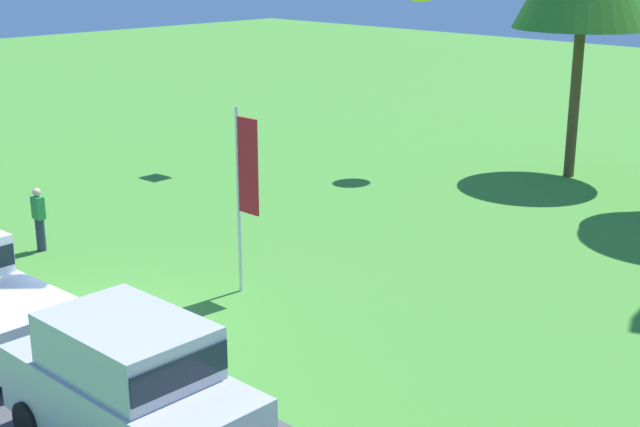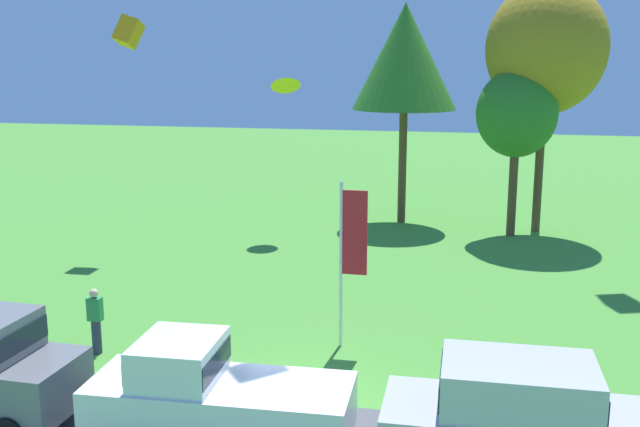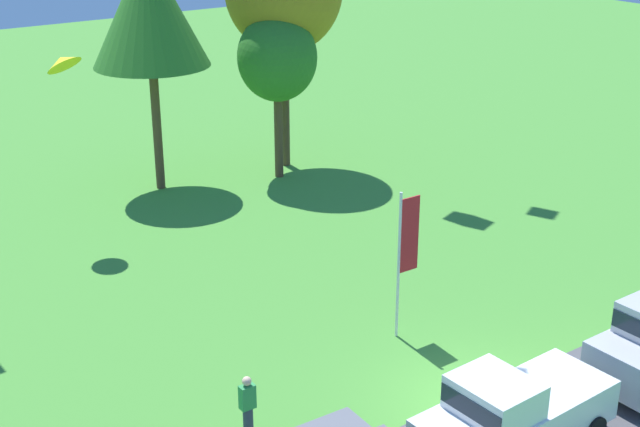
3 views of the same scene
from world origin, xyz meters
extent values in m
plane|color=#478E33|center=(0.00, 0.00, 0.00)|extent=(120.00, 120.00, 0.00)
cylinder|color=black|center=(-4.70, -1.35, 0.40)|extent=(0.69, 0.26, 0.68)
cube|color=white|center=(-0.84, -2.22, 0.90)|extent=(5.07, 2.10, 1.00)
cube|color=white|center=(-1.64, -2.25, 1.80)|extent=(1.57, 1.82, 0.80)
cube|color=#19232D|center=(-1.64, -2.25, 1.80)|extent=(1.60, 1.79, 0.44)
cylinder|color=black|center=(-2.58, -1.39, 0.40)|extent=(0.69, 0.27, 0.68)
cylinder|color=black|center=(0.82, -1.25, 0.40)|extent=(0.69, 0.27, 0.68)
cube|color=#B7B7BC|center=(4.59, -2.36, 1.92)|extent=(2.63, 1.80, 0.84)
cube|color=#19232D|center=(4.59, -2.36, 1.92)|extent=(2.68, 1.77, 0.46)
cylinder|color=#2D334C|center=(-5.56, 1.65, 0.44)|extent=(0.24, 0.24, 0.88)
cube|color=#2D8E47|center=(-5.56, 1.65, 1.18)|extent=(0.36, 0.22, 0.60)
sphere|color=beige|center=(-5.56, 1.65, 1.60)|extent=(0.22, 0.22, 0.22)
cylinder|color=brown|center=(0.37, 18.63, 2.55)|extent=(0.36, 0.36, 5.10)
cone|color=#2D7023|center=(0.37, 18.63, 7.40)|extent=(4.59, 4.59, 4.59)
cylinder|color=brown|center=(5.15, 17.01, 1.83)|extent=(0.36, 0.36, 3.65)
ellipsoid|color=#2D7023|center=(5.15, 17.01, 5.13)|extent=(3.29, 3.29, 3.62)
cylinder|color=brown|center=(6.24, 18.14, 2.75)|extent=(0.36, 0.36, 5.50)
ellipsoid|color=olive|center=(6.24, 18.14, 7.73)|extent=(4.95, 4.95, 5.44)
cylinder|color=silver|center=(0.41, 3.46, 2.18)|extent=(0.08, 0.08, 4.36)
cube|color=red|center=(0.76, 3.46, 3.05)|extent=(0.64, 0.04, 2.18)
cube|color=orange|center=(-9.49, 12.32, 8.31)|extent=(1.02, 1.09, 1.37)
cone|color=yellow|center=(-4.24, 15.65, 6.34)|extent=(1.60, 1.59, 0.95)
camera|label=1|loc=(15.33, -9.15, 7.73)|focal=50.00mm
camera|label=2|loc=(3.78, -14.67, 7.45)|focal=42.00mm
camera|label=3|loc=(-14.21, -13.52, 12.60)|focal=50.00mm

